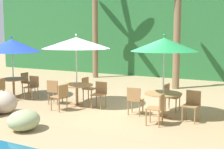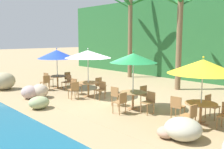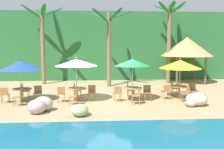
% 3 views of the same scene
% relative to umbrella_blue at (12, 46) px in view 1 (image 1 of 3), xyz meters
% --- Properties ---
extents(ground_plane, '(120.00, 120.00, 0.00)m').
position_rel_umbrella_blue_xyz_m(ground_plane, '(4.81, 0.27, -2.03)').
color(ground_plane, tan).
extents(terrace_deck, '(18.00, 5.20, 0.01)m').
position_rel_umbrella_blue_xyz_m(terrace_deck, '(4.81, 0.27, -2.03)').
color(terrace_deck, tan).
rests_on(terrace_deck, ground).
extents(foliage_backdrop, '(28.00, 2.40, 6.00)m').
position_rel_umbrella_blue_xyz_m(foliage_backdrop, '(4.81, 9.27, 0.97)').
color(foliage_backdrop, '#286633').
rests_on(foliage_backdrop, ground).
extents(rock_seawall, '(16.25, 3.22, 1.00)m').
position_rel_umbrella_blue_xyz_m(rock_seawall, '(4.18, -2.33, -1.64)').
color(rock_seawall, tan).
rests_on(rock_seawall, ground).
extents(umbrella_blue, '(2.23, 2.23, 2.39)m').
position_rel_umbrella_blue_xyz_m(umbrella_blue, '(0.00, 0.00, 0.00)').
color(umbrella_blue, silver).
rests_on(umbrella_blue, ground).
extents(dining_table_blue, '(1.10, 1.10, 0.74)m').
position_rel_umbrella_blue_xyz_m(dining_table_blue, '(0.00, 0.00, -1.42)').
color(dining_table_blue, '#A37547').
rests_on(dining_table_blue, ground).
extents(chair_blue_seaward, '(0.45, 0.45, 0.87)m').
position_rel_umbrella_blue_xyz_m(chair_blue_seaward, '(0.84, 0.15, -1.52)').
color(chair_blue_seaward, '#9E7042').
rests_on(chair_blue_seaward, ground).
extents(chair_blue_inland, '(0.44, 0.43, 0.87)m').
position_rel_umbrella_blue_xyz_m(chair_blue_inland, '(-0.12, 0.85, -1.52)').
color(chair_blue_inland, '#9E7042').
rests_on(chair_blue_inland, ground).
extents(umbrella_white, '(2.32, 2.32, 2.48)m').
position_rel_umbrella_blue_xyz_m(umbrella_white, '(3.01, -0.01, 0.14)').
color(umbrella_white, silver).
rests_on(umbrella_white, ground).
extents(dining_table_white, '(1.10, 1.10, 0.74)m').
position_rel_umbrella_blue_xyz_m(dining_table_white, '(3.01, -0.01, -1.42)').
color(dining_table_white, '#A37547').
rests_on(dining_table_white, ground).
extents(chair_white_seaward, '(0.44, 0.44, 0.87)m').
position_rel_umbrella_blue_xyz_m(chair_white_seaward, '(3.86, 0.11, -1.52)').
color(chair_white_seaward, '#9E7042').
rests_on(chair_white_seaward, ground).
extents(chair_white_inland, '(0.43, 0.42, 0.87)m').
position_rel_umbrella_blue_xyz_m(chair_white_inland, '(2.91, 0.84, -1.52)').
color(chair_white_inland, '#9E7042').
rests_on(chair_white_inland, ground).
extents(chair_white_left, '(0.48, 0.48, 0.87)m').
position_rel_umbrella_blue_xyz_m(chair_white_left, '(2.18, -0.22, -1.52)').
color(chair_white_left, '#9E7042').
rests_on(chair_white_left, ground).
extents(chair_white_right, '(0.48, 0.48, 0.87)m').
position_rel_umbrella_blue_xyz_m(chair_white_right, '(2.98, -0.86, -1.52)').
color(chair_white_right, '#9E7042').
rests_on(chair_white_right, ground).
extents(umbrella_green, '(1.96, 1.96, 2.48)m').
position_rel_umbrella_blue_xyz_m(umbrella_green, '(6.13, -0.06, 0.13)').
color(umbrella_green, silver).
rests_on(umbrella_green, ground).
extents(dining_table_green, '(1.10, 1.10, 0.74)m').
position_rel_umbrella_blue_xyz_m(dining_table_green, '(6.13, -0.06, -1.42)').
color(dining_table_green, '#A37547').
rests_on(dining_table_green, ground).
extents(chair_green_seaward, '(0.46, 0.47, 0.87)m').
position_rel_umbrella_blue_xyz_m(chair_green_seaward, '(6.98, -0.05, -1.52)').
color(chair_green_seaward, '#9E7042').
rests_on(chair_green_seaward, ground).
extents(chair_green_inland, '(0.45, 0.44, 0.87)m').
position_rel_umbrella_blue_xyz_m(chair_green_inland, '(6.08, 0.80, -1.52)').
color(chair_green_inland, '#9E7042').
rests_on(chair_green_inland, ground).
extents(chair_green_left, '(0.46, 0.46, 0.87)m').
position_rel_umbrella_blue_xyz_m(chair_green_left, '(5.29, -0.22, -1.52)').
color(chair_green_left, '#9E7042').
rests_on(chair_green_left, ground).
extents(chair_green_right, '(0.45, 0.44, 0.87)m').
position_rel_umbrella_blue_xyz_m(chair_green_right, '(6.26, -0.90, -1.52)').
color(chair_green_right, '#9E7042').
rests_on(chair_green_right, ground).
extents(palm_tree_nearest, '(3.27, 3.37, 6.13)m').
position_rel_umbrella_blue_xyz_m(palm_tree_nearest, '(-0.07, 6.34, 1.99)').
color(palm_tree_nearest, brown).
rests_on(palm_tree_nearest, ground).
extents(palm_tree_second, '(3.22, 3.42, 5.71)m').
position_rel_umbrella_blue_xyz_m(palm_tree_second, '(5.10, 4.92, 1.75)').
color(palm_tree_second, brown).
rests_on(palm_tree_second, ground).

